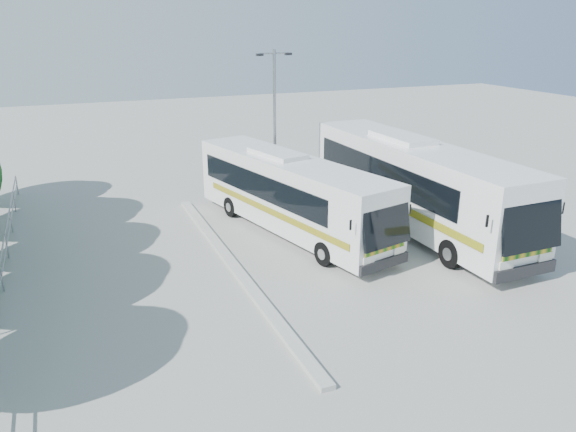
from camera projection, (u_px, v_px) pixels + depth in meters
name	position (u px, v px, depth m)	size (l,w,h in m)	color
ground	(312.00, 278.00, 19.77)	(100.00, 100.00, 0.00)	gray
kerb_divider	(233.00, 265.00, 20.67)	(0.40, 16.00, 0.15)	#B2B2AD
railing	(2.00, 260.00, 19.44)	(0.06, 22.00, 1.00)	gray
coach_main	(290.00, 193.00, 23.59)	(4.86, 11.63, 3.17)	silver
coach_adjacent	(414.00, 183.00, 24.07)	(2.99, 13.26, 3.67)	white
lamppost	(275.00, 121.00, 26.83)	(1.80, 0.33, 7.35)	#919499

